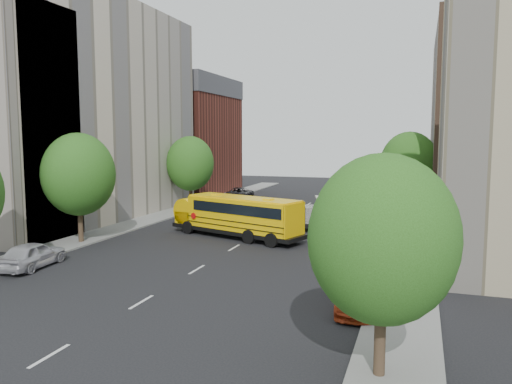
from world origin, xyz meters
The scene contains 21 objects.
ground centered at (0.00, 0.00, 0.00)m, with size 120.00×120.00×0.00m, color black.
sidewalk_left centered at (-11.50, 5.00, 0.06)m, with size 3.00×80.00×0.12m, color slate.
sidewalk_right centered at (11.50, 5.00, 0.06)m, with size 3.00×80.00×0.12m, color slate.
lane_markings centered at (0.00, 10.00, 0.01)m, with size 0.15×64.00×0.01m, color silver.
building_left_cream centered at (-18.00, 6.00, 10.00)m, with size 10.00×26.00×20.00m, color beige.
building_left_redbrick centered at (-18.00, 28.00, 6.50)m, with size 10.00×15.00×13.00m, color maroon.
building_right_far centered at (18.00, 20.00, 9.00)m, with size 10.00×22.00×18.00m, color tan.
building_right_sidewall centered at (18.00, 9.00, 9.00)m, with size 10.10×0.30×18.00m, color brown.
street_tree_1 centered at (-11.00, -4.00, 4.95)m, with size 5.12×5.12×7.90m.
street_tree_2 centered at (-11.00, 14.00, 4.83)m, with size 4.99×4.99×7.71m.
street_tree_3 centered at (11.00, -18.00, 4.45)m, with size 4.61×4.61×7.11m.
street_tree_4 centered at (11.00, 14.00, 5.08)m, with size 5.25×5.25×8.10m.
street_tree_5 centered at (11.00, 26.00, 4.70)m, with size 4.86×4.86×7.51m.
school_bus centered at (-1.23, 1.50, 1.78)m, with size 11.51×6.13×3.19m.
safari_truck centered at (6.10, 6.70, 1.46)m, with size 6.82×3.85×2.77m.
parked_car_0 centered at (-9.25, -10.64, 0.78)m, with size 1.84×4.59×1.56m, color #B4B2B9.
parked_car_1 centered at (-8.80, 10.94, 0.80)m, with size 1.70×4.88×1.61m, color white.
parked_car_2 centered at (-8.80, 23.12, 0.77)m, with size 2.55×5.53×1.54m, color black.
parked_car_3 centered at (9.60, -11.85, 0.65)m, with size 1.81×4.46×1.29m, color #9A3013.
parked_car_4 centered at (9.60, 10.85, 0.69)m, with size 1.62×4.03×1.37m, color #374260.
parked_car_5 centered at (8.80, 27.69, 0.79)m, with size 1.68×4.82×1.59m, color gray.
Camera 1 is at (12.04, -33.48, 7.56)m, focal length 35.00 mm.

